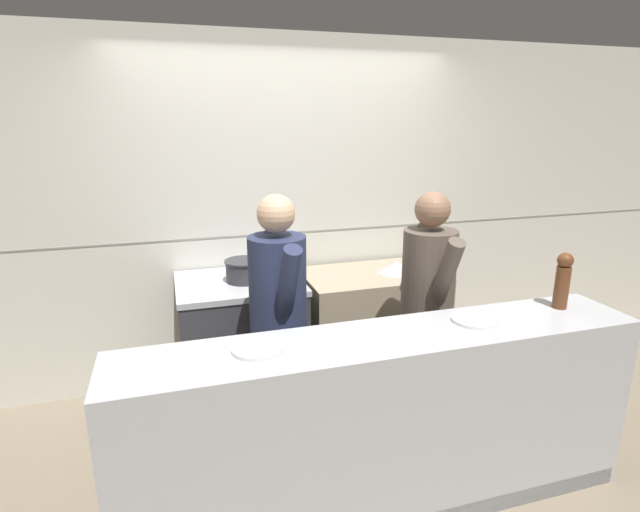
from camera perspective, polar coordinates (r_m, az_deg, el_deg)
ground_plane at (r=3.23m, az=2.67°, el=-22.91°), size 14.00×14.00×0.00m
wall_back_tiled at (r=3.87m, az=-3.70°, el=4.95°), size 8.00×0.06×2.60m
oven_range at (r=3.67m, az=-8.96°, el=-9.62°), size 0.85×0.71×0.92m
prep_counter at (r=3.92m, az=5.86°, el=-8.16°), size 1.03×0.65×0.88m
pass_counter at (r=2.71m, az=7.56°, el=-18.62°), size 2.67×0.45×0.99m
stock_pot at (r=3.46m, az=-8.67°, el=-1.57°), size 0.27×0.27×0.15m
mixing_bowl_steel at (r=3.79m, az=8.76°, el=-1.26°), size 0.27×0.27×0.08m
plated_dish_main at (r=2.32m, az=-7.18°, el=-10.44°), size 0.24×0.24×0.02m
plated_dish_appetiser at (r=2.73m, az=17.25°, el=-6.99°), size 0.23×0.23×0.02m
pepper_mill at (r=3.04m, az=26.00°, el=-2.40°), size 0.09×0.09×0.32m
chef_head_cook at (r=2.91m, az=-4.77°, el=-7.01°), size 0.35×0.70×1.61m
chef_sous at (r=3.17m, az=12.10°, el=-5.53°), size 0.34×0.70×1.60m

